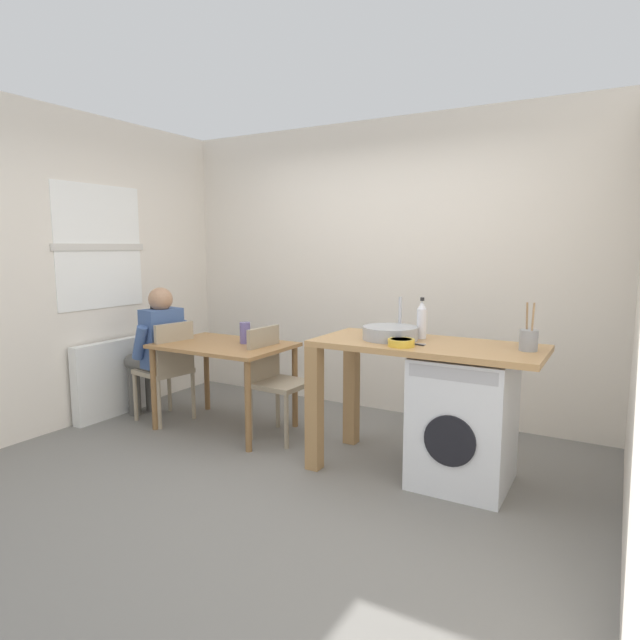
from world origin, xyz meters
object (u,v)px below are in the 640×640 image
(chair_person_seat, at_px, (168,366))
(utensil_crock, at_px, (529,340))
(mixing_bowl, at_px, (401,342))
(chair_opposite, at_px, (274,376))
(dining_table, at_px, (224,355))
(washing_machine, at_px, (463,420))
(seated_person, at_px, (157,346))
(bottle_tall_green, at_px, (422,320))
(vase, at_px, (245,333))

(chair_person_seat, xyz_separation_m, utensil_crock, (2.97, 0.10, 0.48))
(chair_person_seat, relative_size, mixing_bowl, 5.24)
(chair_person_seat, relative_size, chair_opposite, 1.00)
(dining_table, bearing_deg, utensil_crock, -0.24)
(chair_person_seat, relative_size, washing_machine, 1.05)
(utensil_crock, bearing_deg, seated_person, -178.61)
(dining_table, relative_size, chair_person_seat, 1.22)
(dining_table, height_order, utensil_crock, utensil_crock)
(mixing_bowl, bearing_deg, dining_table, 171.26)
(bottle_tall_green, relative_size, vase, 1.59)
(mixing_bowl, height_order, vase, mixing_bowl)
(washing_machine, xyz_separation_m, utensil_crock, (0.37, 0.05, 0.56))
(dining_table, height_order, mixing_bowl, mixing_bowl)
(seated_person, bearing_deg, bottle_tall_green, -76.74)
(dining_table, relative_size, vase, 6.08)
(chair_opposite, height_order, bottle_tall_green, bottle_tall_green)
(bottle_tall_green, relative_size, utensil_crock, 0.96)
(dining_table, height_order, chair_opposite, chair_opposite)
(chair_opposite, xyz_separation_m, washing_machine, (1.58, -0.12, -0.08))
(washing_machine, bearing_deg, chair_person_seat, -178.91)
(mixing_bowl, xyz_separation_m, utensil_crock, (0.73, 0.25, 0.04))
(dining_table, relative_size, mixing_bowl, 6.40)
(chair_opposite, relative_size, seated_person, 0.75)
(seated_person, height_order, vase, seated_person)
(bottle_tall_green, bearing_deg, mixing_bowl, -92.43)
(chair_person_seat, relative_size, bottle_tall_green, 3.13)
(utensil_crock, relative_size, vase, 1.66)
(bottle_tall_green, distance_m, vase, 1.57)
(chair_person_seat, bearing_deg, washing_machine, -79.70)
(dining_table, height_order, bottle_tall_green, bottle_tall_green)
(seated_person, bearing_deg, washing_machine, -80.30)
(dining_table, distance_m, vase, 0.26)
(mixing_bowl, height_order, utensil_crock, utensil_crock)
(washing_machine, distance_m, bottle_tall_green, 0.73)
(dining_table, bearing_deg, chair_person_seat, -168.43)
(bottle_tall_green, height_order, utensil_crock, utensil_crock)
(dining_table, xyz_separation_m, vase, (0.15, 0.10, 0.19))
(utensil_crock, distance_m, vase, 2.28)
(chair_person_seat, distance_m, chair_opposite, 1.04)
(seated_person, xyz_separation_m, utensil_crock, (3.13, 0.08, 0.32))
(seated_person, xyz_separation_m, mixing_bowl, (2.40, -0.17, 0.28))
(chair_opposite, bearing_deg, washing_machine, 88.82)
(washing_machine, xyz_separation_m, mixing_bowl, (-0.37, -0.20, 0.52))
(chair_opposite, distance_m, washing_machine, 1.59)
(seated_person, distance_m, bottle_tall_green, 2.45)
(mixing_bowl, bearing_deg, seated_person, 175.85)
(washing_machine, bearing_deg, mixing_bowl, -151.60)
(utensil_crock, xyz_separation_m, vase, (-2.27, 0.11, -0.16))
(seated_person, bearing_deg, chair_opposite, -74.03)
(dining_table, relative_size, bottle_tall_green, 3.83)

